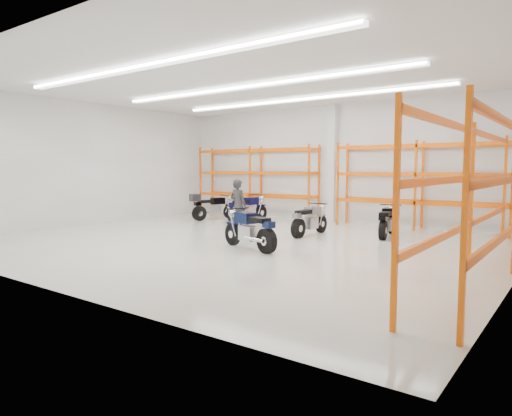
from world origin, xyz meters
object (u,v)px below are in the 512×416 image
Objects in this scene: motorcycle_back_b at (247,210)px; motorcycle_back_c at (309,221)px; standing_man at (238,205)px; motorcycle_back_a at (211,207)px; motorcycle_back_d at (387,223)px; motorcycle_main at (251,231)px; structural_column at (332,164)px.

motorcycle_back_b reaches higher than motorcycle_back_c.
motorcycle_back_a is at bearing -31.50° from standing_man.
motorcycle_back_d is at bearing -157.46° from standing_man.
motorcycle_main is 1.19× the size of standing_man.
structural_column is (-1.09, 3.71, 1.79)m from motorcycle_back_c.
motorcycle_back_b is 1.11× the size of motorcycle_back_d.
standing_man is at bearing -33.69° from motorcycle_back_a.
motorcycle_back_b is 1.08× the size of motorcycle_back_c.
motorcycle_back_a is 0.95× the size of motorcycle_back_b.
structural_column is at bearing 28.06° from motorcycle_back_a.
standing_man is (-2.35, -0.53, 0.40)m from motorcycle_back_c.
motorcycle_back_c is at bearing -165.06° from standing_man.
motorcycle_back_a reaches higher than motorcycle_back_d.
standing_man is at bearing -59.00° from motorcycle_back_b.
motorcycle_main is 0.96× the size of motorcycle_back_b.
motorcycle_back_d is (2.05, 4.08, -0.04)m from motorcycle_main.
standing_man reaches higher than motorcycle_back_b.
motorcycle_back_d is at bearing -39.53° from structural_column.
motorcycle_main is at bearing -51.55° from motorcycle_back_b.
motorcycle_back_c is 2.44m from standing_man.
motorcycle_back_a is at bearing 177.29° from motorcycle_back_d.
motorcycle_main is 2.97m from motorcycle_back_c.
motorcycle_back_d is 4.72m from standing_man.
motorcycle_back_b is 2.55m from standing_man.
motorcycle_back_b is at bearing -56.81° from standing_man.
structural_column reaches higher than motorcycle_back_a.
motorcycle_back_a is 1.02× the size of motorcycle_back_c.
motorcycle_main is at bearing 136.16° from standing_man.
motorcycle_back_c is (-0.01, 2.97, -0.02)m from motorcycle_main.
motorcycle_main is 1.06× the size of motorcycle_back_d.
motorcycle_back_c is (3.64, -1.63, -0.03)m from motorcycle_back_b.
motorcycle_main is at bearing -39.69° from motorcycle_back_a.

